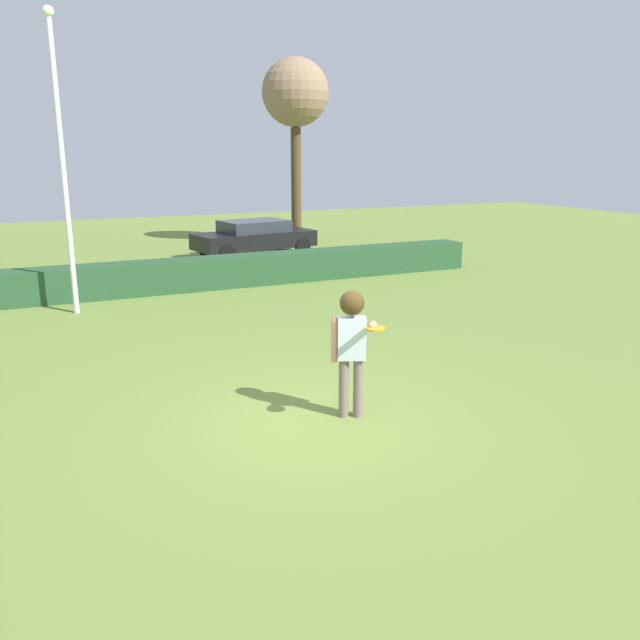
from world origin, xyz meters
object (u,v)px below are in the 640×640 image
object	(u,v)px
person	(352,338)
lamppost	(62,152)
frisbee	(375,328)
maple_tree	(295,96)
parked_car_black	(254,236)

from	to	relation	value
person	lamppost	world-z (taller)	lamppost
frisbee	lamppost	distance (m)	9.31
lamppost	maple_tree	size ratio (longest dim) A/B	0.93
person	maple_tree	world-z (taller)	maple_tree
frisbee	maple_tree	size ratio (longest dim) A/B	0.04
person	frisbee	bearing A→B (deg)	-89.53
lamppost	maple_tree	distance (m)	12.21
person	maple_tree	distance (m)	17.74
frisbee	maple_tree	xyz separation A→B (m)	(6.08, 16.67, 4.15)
person	frisbee	xyz separation A→B (m)	(0.00, -0.61, 0.29)
lamppost	maple_tree	world-z (taller)	maple_tree
person	parked_car_black	size ratio (longest dim) A/B	0.40
maple_tree	lamppost	bearing A→B (deg)	-137.91
person	parked_car_black	xyz separation A→B (m)	(3.66, 14.16, -0.45)
person	lamppost	distance (m)	8.82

